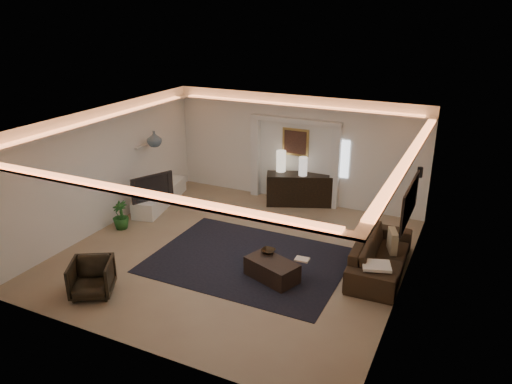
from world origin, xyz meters
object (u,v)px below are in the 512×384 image
at_px(console, 301,190).
at_px(sofa, 381,255).
at_px(coffee_table, 272,270).
at_px(armchair, 92,278).

bearing_deg(console, sofa, -66.95).
bearing_deg(sofa, coffee_table, 121.96).
bearing_deg(console, armchair, -130.76).
xyz_separation_m(console, armchair, (-1.92, -5.85, -0.05)).
bearing_deg(sofa, armchair, 122.44).
bearing_deg(armchair, sofa, 4.62).
xyz_separation_m(console, coffee_table, (0.87, -3.91, -0.20)).
relative_size(console, sofa, 0.75).
distance_m(console, coffee_table, 4.01).
relative_size(sofa, armchair, 3.19).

